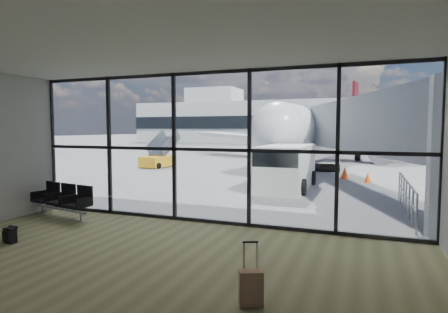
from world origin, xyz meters
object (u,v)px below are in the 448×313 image
Objects in this scene: service_van at (286,167)px; seating_row at (64,199)px; airliner at (331,131)px; suitcase at (251,288)px; belt_loader at (275,153)px; backpack at (10,235)px; mobile_stairs at (159,160)px.

seating_row is at bearing -124.22° from service_van.
seating_row is at bearing -95.89° from airliner.
belt_loader reaches higher than suitcase.
backpack is 18.49m from mobile_stairs.
backpack is 0.13× the size of mobile_stairs.
suitcase is at bearing -16.10° from seating_row.
backpack is at bearing -113.08° from service_van.
service_van is at bearing -86.48° from belt_loader.
mobile_stairs reaches higher than seating_row.
belt_loader is at bearing 105.08° from service_van.
belt_loader is (-4.54, -3.02, -2.05)m from airliner.
service_van is at bearing 74.49° from suitcase.
seating_row is 27.47m from airliner.
suitcase is (6.48, -1.06, 0.10)m from backpack.
belt_loader is 11.19m from mobile_stairs.
seating_row is 2.32× the size of suitcase.
service_van is 12.73m from mobile_stairs.
belt_loader is at bearing 77.85° from suitcase.
service_van reaches higher than suitcase.
service_van is 16.23m from belt_loader.
airliner is (6.01, 26.73, 2.07)m from seating_row.
backpack is 6.57m from suitcase.
service_van reaches higher than backpack.
suitcase is 11.92m from service_van.
service_van is 1.15× the size of belt_loader.
suitcase is 28.09m from belt_loader.
mobile_stairs is (-6.70, -8.96, -0.07)m from belt_loader.
airliner reaches higher than mobile_stairs.
seating_row is 0.72× the size of mobile_stairs.
backpack is 26.42m from belt_loader.
airliner reaches higher than backpack.
airliner reaches higher than seating_row.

